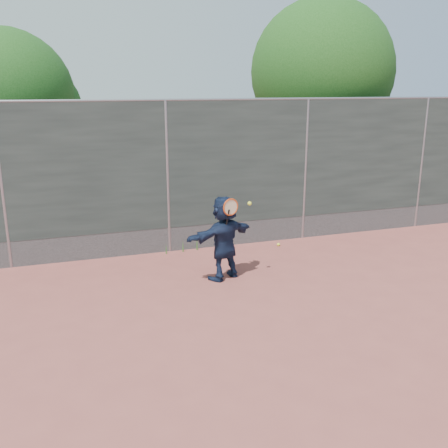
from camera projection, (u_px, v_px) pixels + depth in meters
name	position (u px, v px, depth m)	size (l,w,h in m)	color
ground	(223.00, 327.00, 6.98)	(80.00, 80.00, 0.00)	#9E4C42
player	(224.00, 238.00, 8.57)	(1.37, 0.44, 1.47)	#16223E
ball_ground	(278.00, 244.00, 10.49)	(0.07, 0.07, 0.07)	#F6FB37
fence	(167.00, 174.00, 9.75)	(20.00, 0.06, 3.03)	#38423D
swing_action	(232.00, 208.00, 8.26)	(0.52, 0.14, 0.51)	#D14313
tree_right	(327.00, 76.00, 12.72)	(3.78, 3.60, 5.39)	#382314
tree_left	(14.00, 100.00, 11.32)	(3.15, 3.00, 4.53)	#382314
weed_clump	(185.00, 245.00, 10.13)	(0.68, 0.07, 0.30)	#387226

